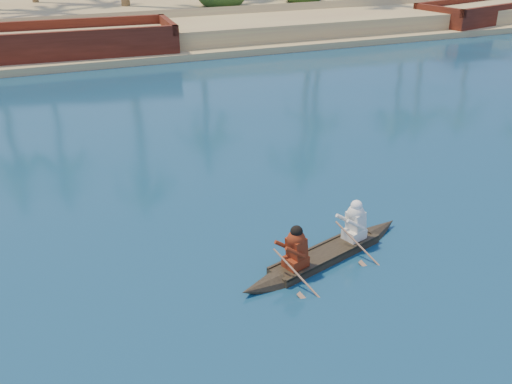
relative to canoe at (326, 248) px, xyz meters
name	(u,v)px	position (x,y,z in m)	size (l,w,h in m)	color
ground	(377,332)	(-0.31, -2.53, -0.25)	(160.00, 160.00, 0.00)	#0D3C53
shrub_cluster	(103,15)	(-0.31, 28.97, 0.95)	(100.00, 6.00, 2.40)	#1F3E16
canoe	(326,248)	(0.00, 0.00, 0.00)	(4.62, 1.98, 1.28)	#392F1F
barge_mid	(51,47)	(-3.98, 22.36, 0.49)	(12.80, 4.88, 2.10)	maroon
barge_right	(490,14)	(25.30, 22.90, 0.44)	(12.36, 6.65, 1.96)	maroon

